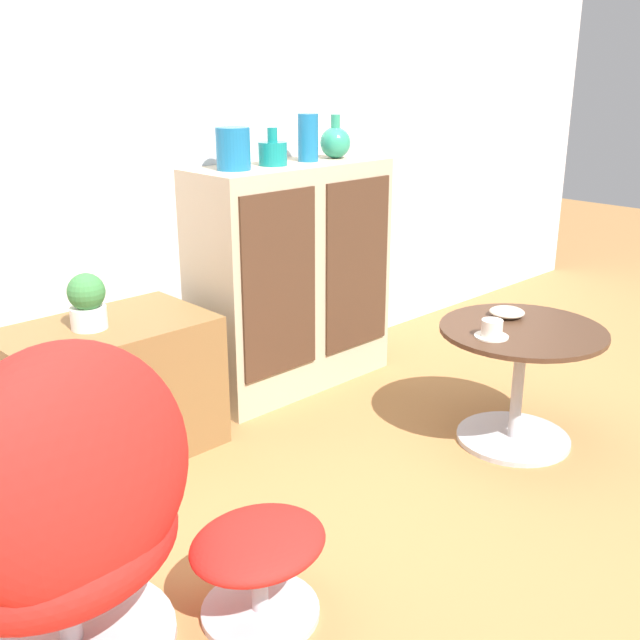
{
  "coord_description": "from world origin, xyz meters",
  "views": [
    {
      "loc": [
        -1.57,
        -1.2,
        1.38
      ],
      "look_at": [
        0.11,
        0.55,
        0.55
      ],
      "focal_mm": 42.0,
      "sensor_mm": 36.0,
      "label": 1
    }
  ],
  "objects_px": {
    "ottoman": "(259,555)",
    "teacup": "(492,330)",
    "vase_inner_left": "(273,152)",
    "vase_inner_right": "(308,138)",
    "egg_chair": "(66,514)",
    "sideboard": "(292,277)",
    "tv_console": "(111,391)",
    "bowl": "(507,312)",
    "vase_leftmost": "(233,149)",
    "vase_rightmost": "(335,142)",
    "potted_plant": "(87,301)",
    "coffee_table": "(519,371)"
  },
  "relations": [
    {
      "from": "ottoman",
      "to": "teacup",
      "type": "distance_m",
      "value": 1.2
    },
    {
      "from": "vase_inner_left",
      "to": "vase_inner_right",
      "type": "distance_m",
      "value": 0.2
    },
    {
      "from": "vase_inner_right",
      "to": "teacup",
      "type": "xyz_separation_m",
      "value": [
        -0.04,
        -1.0,
        -0.6
      ]
    },
    {
      "from": "ottoman",
      "to": "egg_chair",
      "type": "bearing_deg",
      "value": 155.57
    },
    {
      "from": "sideboard",
      "to": "egg_chair",
      "type": "distance_m",
      "value": 1.76
    },
    {
      "from": "tv_console",
      "to": "bowl",
      "type": "xyz_separation_m",
      "value": [
        1.23,
        -0.86,
        0.22
      ]
    },
    {
      "from": "ottoman",
      "to": "bowl",
      "type": "bearing_deg",
      "value": 7.75
    },
    {
      "from": "sideboard",
      "to": "ottoman",
      "type": "xyz_separation_m",
      "value": [
        -1.09,
        -1.09,
        -0.31
      ]
    },
    {
      "from": "vase_leftmost",
      "to": "teacup",
      "type": "xyz_separation_m",
      "value": [
        0.36,
        -1.0,
        -0.58
      ]
    },
    {
      "from": "ottoman",
      "to": "bowl",
      "type": "height_order",
      "value": "bowl"
    },
    {
      "from": "vase_rightmost",
      "to": "potted_plant",
      "type": "height_order",
      "value": "vase_rightmost"
    },
    {
      "from": "egg_chair",
      "to": "bowl",
      "type": "bearing_deg",
      "value": 0.13
    },
    {
      "from": "vase_inner_right",
      "to": "bowl",
      "type": "xyz_separation_m",
      "value": [
        0.2,
        -0.91,
        -0.61
      ]
    },
    {
      "from": "vase_leftmost",
      "to": "sideboard",
      "type": "bearing_deg",
      "value": -0.76
    },
    {
      "from": "egg_chair",
      "to": "vase_inner_right",
      "type": "distance_m",
      "value": 1.97
    },
    {
      "from": "vase_inner_right",
      "to": "bowl",
      "type": "relative_size",
      "value": 1.47
    },
    {
      "from": "vase_inner_left",
      "to": "teacup",
      "type": "relative_size",
      "value": 1.25
    },
    {
      "from": "sideboard",
      "to": "teacup",
      "type": "distance_m",
      "value": 1.0
    },
    {
      "from": "ottoman",
      "to": "bowl",
      "type": "distance_m",
      "value": 1.44
    },
    {
      "from": "vase_inner_left",
      "to": "ottoman",
      "type": "bearing_deg",
      "value": -132.44
    },
    {
      "from": "sideboard",
      "to": "coffee_table",
      "type": "relative_size",
      "value": 1.62
    },
    {
      "from": "sideboard",
      "to": "vase_rightmost",
      "type": "height_order",
      "value": "vase_rightmost"
    },
    {
      "from": "ottoman",
      "to": "coffee_table",
      "type": "relative_size",
      "value": 0.61
    },
    {
      "from": "vase_inner_right",
      "to": "vase_rightmost",
      "type": "height_order",
      "value": "vase_inner_right"
    },
    {
      "from": "sideboard",
      "to": "ottoman",
      "type": "relative_size",
      "value": 2.66
    },
    {
      "from": "ottoman",
      "to": "vase_leftmost",
      "type": "relative_size",
      "value": 2.28
    },
    {
      "from": "vase_rightmost",
      "to": "sideboard",
      "type": "bearing_deg",
      "value": -179.18
    },
    {
      "from": "coffee_table",
      "to": "potted_plant",
      "type": "bearing_deg",
      "value": 141.16
    },
    {
      "from": "tv_console",
      "to": "bowl",
      "type": "height_order",
      "value": "tv_console"
    },
    {
      "from": "vase_rightmost",
      "to": "teacup",
      "type": "bearing_deg",
      "value": -101.58
    },
    {
      "from": "ottoman",
      "to": "vase_inner_left",
      "type": "xyz_separation_m",
      "value": [
        1.0,
        1.1,
        0.86
      ]
    },
    {
      "from": "sideboard",
      "to": "vase_leftmost",
      "type": "bearing_deg",
      "value": 179.24
    },
    {
      "from": "tv_console",
      "to": "potted_plant",
      "type": "xyz_separation_m",
      "value": [
        -0.05,
        0.0,
        0.35
      ]
    },
    {
      "from": "vase_inner_right",
      "to": "vase_rightmost",
      "type": "distance_m",
      "value": 0.17
    },
    {
      "from": "teacup",
      "to": "bowl",
      "type": "relative_size",
      "value": 0.9
    },
    {
      "from": "teacup",
      "to": "vase_inner_left",
      "type": "bearing_deg",
      "value": 98.97
    },
    {
      "from": "sideboard",
      "to": "vase_inner_right",
      "type": "xyz_separation_m",
      "value": [
        0.11,
        0.0,
        0.59
      ]
    },
    {
      "from": "sideboard",
      "to": "vase_rightmost",
      "type": "distance_m",
      "value": 0.63
    },
    {
      "from": "coffee_table",
      "to": "sideboard",
      "type": "bearing_deg",
      "value": 102.82
    },
    {
      "from": "potted_plant",
      "to": "teacup",
      "type": "relative_size",
      "value": 1.63
    },
    {
      "from": "tv_console",
      "to": "teacup",
      "type": "relative_size",
      "value": 6.03
    },
    {
      "from": "sideboard",
      "to": "egg_chair",
      "type": "relative_size",
      "value": 1.17
    },
    {
      "from": "sideboard",
      "to": "bowl",
      "type": "distance_m",
      "value": 0.95
    },
    {
      "from": "potted_plant",
      "to": "vase_inner_left",
      "type": "bearing_deg",
      "value": 3.0
    },
    {
      "from": "coffee_table",
      "to": "vase_rightmost",
      "type": "bearing_deg",
      "value": 87.85
    },
    {
      "from": "vase_inner_left",
      "to": "vase_rightmost",
      "type": "distance_m",
      "value": 0.36
    },
    {
      "from": "teacup",
      "to": "bowl",
      "type": "bearing_deg",
      "value": 20.87
    },
    {
      "from": "coffee_table",
      "to": "egg_chair",
      "type": "bearing_deg",
      "value": 176.28
    },
    {
      "from": "ottoman",
      "to": "vase_inner_left",
      "type": "distance_m",
      "value": 1.71
    },
    {
      "from": "coffee_table",
      "to": "vase_inner_left",
      "type": "height_order",
      "value": "vase_inner_left"
    }
  ]
}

